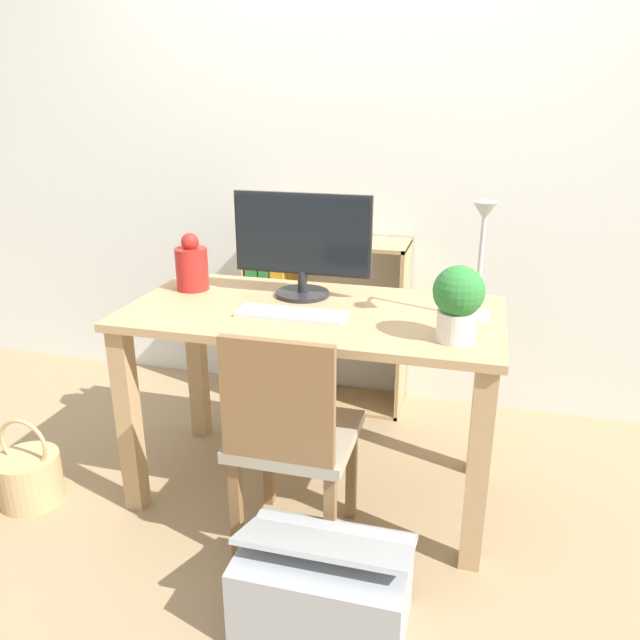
{
  "coord_description": "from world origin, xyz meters",
  "views": [
    {
      "loc": [
        0.58,
        -2.08,
        1.51
      ],
      "look_at": [
        0.0,
        0.1,
        0.69
      ],
      "focal_mm": 35.0,
      "sensor_mm": 36.0,
      "label": 1
    }
  ],
  "objects_px": {
    "keyboard": "(292,314)",
    "vase": "(192,266)",
    "bookshelf": "(295,323)",
    "storage_box": "(323,587)",
    "potted_plant": "(458,301)",
    "chair": "(290,434)",
    "desk_lamp": "(481,250)",
    "basket": "(29,476)",
    "monitor": "(302,240)"
  },
  "relations": [
    {
      "from": "vase",
      "to": "basket",
      "type": "bearing_deg",
      "value": -136.91
    },
    {
      "from": "vase",
      "to": "chair",
      "type": "xyz_separation_m",
      "value": [
        0.56,
        -0.48,
        -0.41
      ]
    },
    {
      "from": "vase",
      "to": "potted_plant",
      "type": "xyz_separation_m",
      "value": [
        1.06,
        -0.29,
        0.04
      ]
    },
    {
      "from": "potted_plant",
      "to": "bookshelf",
      "type": "height_order",
      "value": "potted_plant"
    },
    {
      "from": "keyboard",
      "to": "potted_plant",
      "type": "relative_size",
      "value": 1.6
    },
    {
      "from": "desk_lamp",
      "to": "storage_box",
      "type": "height_order",
      "value": "desk_lamp"
    },
    {
      "from": "keyboard",
      "to": "storage_box",
      "type": "relative_size",
      "value": 0.78
    },
    {
      "from": "chair",
      "to": "basket",
      "type": "bearing_deg",
      "value": 176.38
    },
    {
      "from": "desk_lamp",
      "to": "storage_box",
      "type": "xyz_separation_m",
      "value": [
        -0.36,
        -0.67,
        -0.89
      ]
    },
    {
      "from": "keyboard",
      "to": "bookshelf",
      "type": "distance_m",
      "value": 0.97
    },
    {
      "from": "desk_lamp",
      "to": "storage_box",
      "type": "bearing_deg",
      "value": -118.65
    },
    {
      "from": "desk_lamp",
      "to": "chair",
      "type": "xyz_separation_m",
      "value": [
        -0.56,
        -0.37,
        -0.57
      ]
    },
    {
      "from": "desk_lamp",
      "to": "bookshelf",
      "type": "distance_m",
      "value": 1.32
    },
    {
      "from": "potted_plant",
      "to": "bookshelf",
      "type": "xyz_separation_m",
      "value": [
        -0.83,
        0.94,
        -0.49
      ]
    },
    {
      "from": "desk_lamp",
      "to": "keyboard",
      "type": "bearing_deg",
      "value": -171.23
    },
    {
      "from": "keyboard",
      "to": "chair",
      "type": "height_order",
      "value": "chair"
    },
    {
      "from": "monitor",
      "to": "potted_plant",
      "type": "height_order",
      "value": "monitor"
    },
    {
      "from": "vase",
      "to": "storage_box",
      "type": "distance_m",
      "value": 1.3
    },
    {
      "from": "chair",
      "to": "storage_box",
      "type": "xyz_separation_m",
      "value": [
        0.19,
        -0.3,
        -0.32
      ]
    },
    {
      "from": "desk_lamp",
      "to": "bookshelf",
      "type": "xyz_separation_m",
      "value": [
        -0.89,
        0.77,
        -0.61
      ]
    },
    {
      "from": "vase",
      "to": "keyboard",
      "type": "bearing_deg",
      "value": -23.75
    },
    {
      "from": "keyboard",
      "to": "chair",
      "type": "xyz_separation_m",
      "value": [
        0.07,
        -0.27,
        -0.32
      ]
    },
    {
      "from": "potted_plant",
      "to": "basket",
      "type": "relative_size",
      "value": 0.68
    },
    {
      "from": "vase",
      "to": "desk_lamp",
      "type": "bearing_deg",
      "value": -5.95
    },
    {
      "from": "storage_box",
      "to": "bookshelf",
      "type": "bearing_deg",
      "value": 110.04
    },
    {
      "from": "desk_lamp",
      "to": "basket",
      "type": "xyz_separation_m",
      "value": [
        -1.63,
        -0.37,
        -0.92
      ]
    },
    {
      "from": "potted_plant",
      "to": "storage_box",
      "type": "relative_size",
      "value": 0.48
    },
    {
      "from": "storage_box",
      "to": "keyboard",
      "type": "bearing_deg",
      "value": 114.94
    },
    {
      "from": "chair",
      "to": "monitor",
      "type": "bearing_deg",
      "value": 98.03
    },
    {
      "from": "vase",
      "to": "storage_box",
      "type": "xyz_separation_m",
      "value": [
        0.75,
        -0.78,
        -0.73
      ]
    },
    {
      "from": "potted_plant",
      "to": "chair",
      "type": "bearing_deg",
      "value": -159.29
    },
    {
      "from": "storage_box",
      "to": "vase",
      "type": "bearing_deg",
      "value": 133.74
    },
    {
      "from": "chair",
      "to": "bookshelf",
      "type": "height_order",
      "value": "bookshelf"
    },
    {
      "from": "potted_plant",
      "to": "chair",
      "type": "xyz_separation_m",
      "value": [
        -0.5,
        -0.19,
        -0.45
      ]
    },
    {
      "from": "monitor",
      "to": "desk_lamp",
      "type": "bearing_deg",
      "value": -12.74
    },
    {
      "from": "bookshelf",
      "to": "potted_plant",
      "type": "bearing_deg",
      "value": -48.65
    },
    {
      "from": "bookshelf",
      "to": "desk_lamp",
      "type": "bearing_deg",
      "value": -40.8
    },
    {
      "from": "storage_box",
      "to": "monitor",
      "type": "bearing_deg",
      "value": 110.04
    },
    {
      "from": "monitor",
      "to": "bookshelf",
      "type": "xyz_separation_m",
      "value": [
        -0.22,
        0.62,
        -0.57
      ]
    },
    {
      "from": "monitor",
      "to": "desk_lamp",
      "type": "height_order",
      "value": "desk_lamp"
    },
    {
      "from": "bookshelf",
      "to": "storage_box",
      "type": "relative_size",
      "value": 1.69
    },
    {
      "from": "desk_lamp",
      "to": "chair",
      "type": "bearing_deg",
      "value": -146.55
    },
    {
      "from": "keyboard",
      "to": "basket",
      "type": "xyz_separation_m",
      "value": [
        -1.0,
        -0.27,
        -0.67
      ]
    },
    {
      "from": "chair",
      "to": "storage_box",
      "type": "bearing_deg",
      "value": -61.04
    },
    {
      "from": "potted_plant",
      "to": "bookshelf",
      "type": "bearing_deg",
      "value": 131.35
    },
    {
      "from": "desk_lamp",
      "to": "basket",
      "type": "bearing_deg",
      "value": -167.31
    },
    {
      "from": "keyboard",
      "to": "storage_box",
      "type": "xyz_separation_m",
      "value": [
        0.26,
        -0.57,
        -0.64
      ]
    },
    {
      "from": "chair",
      "to": "bookshelf",
      "type": "relative_size",
      "value": 0.98
    },
    {
      "from": "bookshelf",
      "to": "basket",
      "type": "distance_m",
      "value": 1.39
    },
    {
      "from": "keyboard",
      "to": "vase",
      "type": "xyz_separation_m",
      "value": [
        -0.48,
        0.21,
        0.09
      ]
    }
  ]
}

